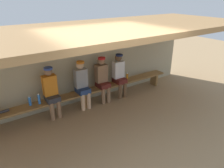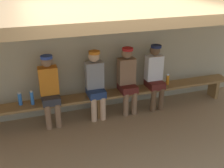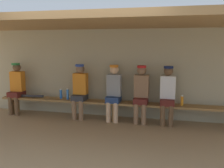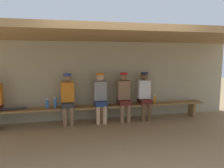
{
  "view_description": "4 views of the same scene",
  "coord_description": "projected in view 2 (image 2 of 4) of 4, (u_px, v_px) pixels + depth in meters",
  "views": [
    {
      "loc": [
        -2.29,
        -3.26,
        2.99
      ],
      "look_at": [
        0.65,
        1.09,
        0.71
      ],
      "focal_mm": 33.51,
      "sensor_mm": 36.0,
      "label": 1
    },
    {
      "loc": [
        -1.27,
        -3.13,
        2.8
      ],
      "look_at": [
        0.24,
        1.35,
        0.74
      ],
      "focal_mm": 44.1,
      "sensor_mm": 36.0,
      "label": 2
    },
    {
      "loc": [
        1.3,
        -4.15,
        1.83
      ],
      "look_at": [
        -0.02,
        1.31,
        0.93
      ],
      "focal_mm": 39.91,
      "sensor_mm": 36.0,
      "label": 3
    },
    {
      "loc": [
        -0.87,
        -3.93,
        1.79
      ],
      "look_at": [
        0.23,
        1.26,
        1.09
      ],
      "focal_mm": 33.31,
      "sensor_mm": 36.0,
      "label": 4
    }
  ],
  "objects": [
    {
      "name": "player_in_white",
      "position": [
        127.0,
        77.0,
        5.44
      ],
      "size": [
        0.34,
        0.42,
        1.34
      ],
      "color": "#591E19",
      "rests_on": "ground"
    },
    {
      "name": "player_in_red",
      "position": [
        155.0,
        74.0,
        5.62
      ],
      "size": [
        0.34,
        0.42,
        1.34
      ],
      "color": "#591E19",
      "rests_on": "ground"
    },
    {
      "name": "dugout_roof",
      "position": [
        111.0,
        6.0,
        3.91
      ],
      "size": [
        8.0,
        2.8,
        0.12
      ],
      "primitive_type": "cube",
      "color": "#9E7547",
      "rests_on": "back_wall"
    },
    {
      "name": "player_middle",
      "position": [
        49.0,
        87.0,
        5.0
      ],
      "size": [
        0.34,
        0.42,
        1.34
      ],
      "color": "#333338",
      "rests_on": "ground"
    },
    {
      "name": "water_bottle_orange",
      "position": [
        168.0,
        80.0,
        5.8
      ],
      "size": [
        0.06,
        0.06,
        0.23
      ],
      "color": "orange",
      "rests_on": "bench"
    },
    {
      "name": "player_with_sunglasses",
      "position": [
        95.0,
        81.0,
        5.25
      ],
      "size": [
        0.34,
        0.42,
        1.34
      ],
      "color": "navy",
      "rests_on": "ground"
    },
    {
      "name": "back_wall",
      "position": [
        90.0,
        57.0,
        5.51
      ],
      "size": [
        8.0,
        0.2,
        2.2
      ],
      "primitive_type": "cube",
      "color": "tan",
      "rests_on": "ground"
    },
    {
      "name": "ground_plane",
      "position": [
        125.0,
        164.0,
        4.21
      ],
      "size": [
        24.0,
        24.0,
        0.0
      ],
      "primitive_type": "plane",
      "color": "#9E7F59"
    },
    {
      "name": "water_bottle_blue",
      "position": [
        32.0,
        98.0,
        4.96
      ],
      "size": [
        0.06,
        0.06,
        0.27
      ],
      "color": "blue",
      "rests_on": "bench"
    },
    {
      "name": "water_bottle_green",
      "position": [
        20.0,
        99.0,
        4.95
      ],
      "size": [
        0.07,
        0.07,
        0.24
      ],
      "color": "blue",
      "rests_on": "bench"
    },
    {
      "name": "bench",
      "position": [
        97.0,
        98.0,
        5.4
      ],
      "size": [
        6.0,
        0.36,
        0.46
      ],
      "color": "olive",
      "rests_on": "ground"
    }
  ]
}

